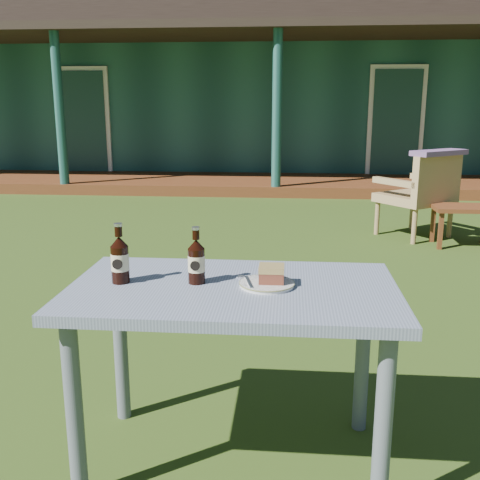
# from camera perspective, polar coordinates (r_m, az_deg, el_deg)

# --- Properties ---
(ground) EXTENTS (80.00, 80.00, 0.00)m
(ground) POSITION_cam_1_polar(r_m,az_deg,el_deg) (3.80, 1.73, -7.40)
(ground) COLOR #334916
(pavilion) EXTENTS (15.80, 8.30, 3.45)m
(pavilion) POSITION_cam_1_polar(r_m,az_deg,el_deg) (12.93, 4.29, 14.75)
(pavilion) COLOR #1C4A44
(pavilion) RESTS_ON ground
(tree_mid) EXTENTS (0.28, 0.28, 9.50)m
(tree_mid) POSITION_cam_1_polar(r_m,az_deg,el_deg) (22.47, 13.11, 22.05)
(tree_mid) COLOR brown
(tree_mid) RESTS_ON ground
(cafe_table) EXTENTS (1.20, 0.70, 0.72)m
(cafe_table) POSITION_cam_1_polar(r_m,az_deg,el_deg) (2.09, -0.73, -7.33)
(cafe_table) COLOR slate
(cafe_table) RESTS_ON ground
(plate) EXTENTS (0.20, 0.20, 0.01)m
(plate) POSITION_cam_1_polar(r_m,az_deg,el_deg) (2.05, 2.74, -4.47)
(plate) COLOR silver
(plate) RESTS_ON cafe_table
(cake_slice) EXTENTS (0.09, 0.09, 0.06)m
(cake_slice) POSITION_cam_1_polar(r_m,az_deg,el_deg) (2.05, 3.22, -3.42)
(cake_slice) COLOR brown
(cake_slice) RESTS_ON plate
(fork) EXTENTS (0.04, 0.14, 0.00)m
(fork) POSITION_cam_1_polar(r_m,az_deg,el_deg) (2.05, 0.91, -4.30)
(fork) COLOR silver
(fork) RESTS_ON plate
(cola_bottle_near) EXTENTS (0.06, 0.07, 0.21)m
(cola_bottle_near) POSITION_cam_1_polar(r_m,az_deg,el_deg) (2.07, -4.45, -2.12)
(cola_bottle_near) COLOR black
(cola_bottle_near) RESTS_ON cafe_table
(cola_bottle_far) EXTENTS (0.07, 0.07, 0.23)m
(cola_bottle_far) POSITION_cam_1_polar(r_m,az_deg,el_deg) (2.12, -12.11, -1.91)
(cola_bottle_far) COLOR black
(cola_bottle_far) RESTS_ON cafe_table
(bottle_cap) EXTENTS (0.03, 0.03, 0.01)m
(bottle_cap) POSITION_cam_1_polar(r_m,az_deg,el_deg) (2.15, 0.12, -3.77)
(bottle_cap) COLOR silver
(bottle_cap) RESTS_ON cafe_table
(armchair_left) EXTENTS (0.88, 0.87, 0.87)m
(armchair_left) POSITION_cam_1_polar(r_m,az_deg,el_deg) (6.09, 17.99, 4.75)
(armchair_left) COLOR #9D7E4E
(armchair_left) RESTS_ON ground
(floral_throw) EXTENTS (0.63, 0.55, 0.05)m
(floral_throw) POSITION_cam_1_polar(r_m,az_deg,el_deg) (5.93, 19.59, 8.37)
(floral_throw) COLOR #6D4D7A
(floral_throw) RESTS_ON armchair_left
(side_table) EXTENTS (0.60, 0.40, 0.40)m
(side_table) POSITION_cam_1_polar(r_m,az_deg,el_deg) (5.88, 21.83, 2.67)
(side_table) COLOR #5B2E16
(side_table) RESTS_ON ground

